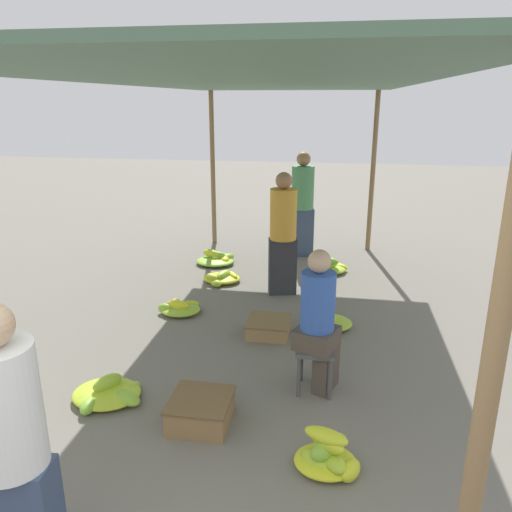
{
  "coord_description": "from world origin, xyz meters",
  "views": [
    {
      "loc": [
        0.83,
        -1.33,
        2.53
      ],
      "look_at": [
        0.0,
        3.66,
        0.94
      ],
      "focal_mm": 35.0,
      "sensor_mm": 36.0,
      "label": 1
    }
  ],
  "objects_px": {
    "stool": "(316,356)",
    "banana_pile_right_1": "(327,455)",
    "banana_pile_right_2": "(328,321)",
    "shopper_walking_mid": "(283,232)",
    "crate_mid": "(269,327)",
    "banana_pile_left_0": "(108,394)",
    "crate_near": "(201,411)",
    "banana_pile_right_0": "(329,267)",
    "banana_pile_left_1": "(222,278)",
    "vendor_seated": "(319,319)",
    "vendor_foreground": "(12,450)",
    "shopper_walking_far": "(302,203)",
    "banana_pile_left_2": "(179,308)",
    "banana_pile_left_3": "(218,259)"
  },
  "relations": [
    {
      "from": "stool",
      "to": "banana_pile_right_1",
      "type": "xyz_separation_m",
      "value": [
        0.14,
        -1.02,
        -0.23
      ]
    },
    {
      "from": "banana_pile_right_1",
      "to": "banana_pile_right_2",
      "type": "xyz_separation_m",
      "value": [
        -0.07,
        2.36,
        -0.04
      ]
    },
    {
      "from": "stool",
      "to": "shopper_walking_mid",
      "type": "height_order",
      "value": "shopper_walking_mid"
    },
    {
      "from": "crate_mid",
      "to": "banana_pile_left_0",
      "type": "bearing_deg",
      "value": -128.85
    },
    {
      "from": "banana_pile_right_2",
      "to": "crate_near",
      "type": "height_order",
      "value": "crate_near"
    },
    {
      "from": "banana_pile_right_0",
      "to": "crate_mid",
      "type": "distance_m",
      "value": 2.34
    },
    {
      "from": "banana_pile_left_1",
      "to": "banana_pile_right_2",
      "type": "bearing_deg",
      "value": -38.94
    },
    {
      "from": "crate_near",
      "to": "vendor_seated",
      "type": "bearing_deg",
      "value": 35.99
    },
    {
      "from": "stool",
      "to": "crate_near",
      "type": "xyz_separation_m",
      "value": [
        -0.89,
        -0.65,
        -0.23
      ]
    },
    {
      "from": "banana_pile_right_1",
      "to": "crate_near",
      "type": "xyz_separation_m",
      "value": [
        -1.03,
        0.37,
        -0.0
      ]
    },
    {
      "from": "vendor_seated",
      "to": "shopper_walking_mid",
      "type": "distance_m",
      "value": 2.4
    },
    {
      "from": "banana_pile_right_1",
      "to": "shopper_walking_mid",
      "type": "height_order",
      "value": "shopper_walking_mid"
    },
    {
      "from": "shopper_walking_mid",
      "to": "banana_pile_left_1",
      "type": "bearing_deg",
      "value": 162.96
    },
    {
      "from": "vendor_foreground",
      "to": "stool",
      "type": "distance_m",
      "value": 2.62
    },
    {
      "from": "banana_pile_left_1",
      "to": "shopper_walking_far",
      "type": "bearing_deg",
      "value": 55.86
    },
    {
      "from": "vendor_seated",
      "to": "banana_pile_left_2",
      "type": "distance_m",
      "value": 2.38
    },
    {
      "from": "stool",
      "to": "vendor_seated",
      "type": "bearing_deg",
      "value": 21.38
    },
    {
      "from": "banana_pile_left_0",
      "to": "shopper_walking_mid",
      "type": "relative_size",
      "value": 0.42
    },
    {
      "from": "banana_pile_left_1",
      "to": "crate_near",
      "type": "bearing_deg",
      "value": -79.66
    },
    {
      "from": "shopper_walking_mid",
      "to": "shopper_walking_far",
      "type": "xyz_separation_m",
      "value": [
        0.12,
        1.79,
        0.04
      ]
    },
    {
      "from": "banana_pile_left_1",
      "to": "banana_pile_right_0",
      "type": "relative_size",
      "value": 1.08
    },
    {
      "from": "banana_pile_left_3",
      "to": "vendor_foreground",
      "type": "bearing_deg",
      "value": -86.71
    },
    {
      "from": "banana_pile_left_0",
      "to": "shopper_walking_mid",
      "type": "height_order",
      "value": "shopper_walking_mid"
    },
    {
      "from": "vendor_seated",
      "to": "crate_mid",
      "type": "relative_size",
      "value": 2.83
    },
    {
      "from": "banana_pile_left_3",
      "to": "shopper_walking_far",
      "type": "bearing_deg",
      "value": 28.01
    },
    {
      "from": "banana_pile_right_2",
      "to": "banana_pile_left_1",
      "type": "bearing_deg",
      "value": 141.06
    },
    {
      "from": "banana_pile_left_2",
      "to": "banana_pile_left_3",
      "type": "xyz_separation_m",
      "value": [
        0.01,
        1.97,
        0.01
      ]
    },
    {
      "from": "stool",
      "to": "banana_pile_right_1",
      "type": "height_order",
      "value": "stool"
    },
    {
      "from": "vendor_foreground",
      "to": "shopper_walking_mid",
      "type": "relative_size",
      "value": 1.0
    },
    {
      "from": "banana_pile_left_3",
      "to": "banana_pile_right_0",
      "type": "xyz_separation_m",
      "value": [
        1.79,
        -0.13,
        -0.0
      ]
    },
    {
      "from": "banana_pile_right_1",
      "to": "crate_mid",
      "type": "distance_m",
      "value": 2.18
    },
    {
      "from": "crate_near",
      "to": "shopper_walking_mid",
      "type": "bearing_deg",
      "value": 83.91
    },
    {
      "from": "crate_mid",
      "to": "banana_pile_right_0",
      "type": "bearing_deg",
      "value": 74.71
    },
    {
      "from": "banana_pile_left_2",
      "to": "banana_pile_right_1",
      "type": "height_order",
      "value": "banana_pile_right_1"
    },
    {
      "from": "banana_pile_right_1",
      "to": "crate_mid",
      "type": "relative_size",
      "value": 1.06
    },
    {
      "from": "banana_pile_left_3",
      "to": "banana_pile_right_1",
      "type": "bearing_deg",
      "value": -67.03
    },
    {
      "from": "crate_mid",
      "to": "banana_pile_right_2",
      "type": "bearing_deg",
      "value": 24.78
    },
    {
      "from": "banana_pile_right_0",
      "to": "vendor_foreground",
      "type": "bearing_deg",
      "value": -105.05
    },
    {
      "from": "stool",
      "to": "crate_mid",
      "type": "bearing_deg",
      "value": 118.61
    },
    {
      "from": "banana_pile_left_0",
      "to": "banana_pile_left_1",
      "type": "bearing_deg",
      "value": 84.26
    },
    {
      "from": "banana_pile_left_2",
      "to": "vendor_seated",
      "type": "bearing_deg",
      "value": -39.41
    },
    {
      "from": "crate_mid",
      "to": "banana_pile_left_1",
      "type": "bearing_deg",
      "value": 120.25
    },
    {
      "from": "banana_pile_left_2",
      "to": "shopper_walking_far",
      "type": "height_order",
      "value": "shopper_walking_far"
    },
    {
      "from": "crate_mid",
      "to": "banana_pile_right_1",
      "type": "bearing_deg",
      "value": -70.89
    },
    {
      "from": "banana_pile_right_0",
      "to": "crate_near",
      "type": "bearing_deg",
      "value": -103.25
    },
    {
      "from": "shopper_walking_mid",
      "to": "banana_pile_right_1",
      "type": "bearing_deg",
      "value": -77.98
    },
    {
      "from": "vendor_foreground",
      "to": "banana_pile_left_3",
      "type": "distance_m",
      "value": 5.64
    },
    {
      "from": "vendor_foreground",
      "to": "banana_pile_right_1",
      "type": "relative_size",
      "value": 3.28
    },
    {
      "from": "banana_pile_left_3",
      "to": "banana_pile_right_1",
      "type": "distance_m",
      "value": 4.83
    },
    {
      "from": "vendor_foreground",
      "to": "banana_pile_right_1",
      "type": "bearing_deg",
      "value": 35.93
    }
  ]
}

